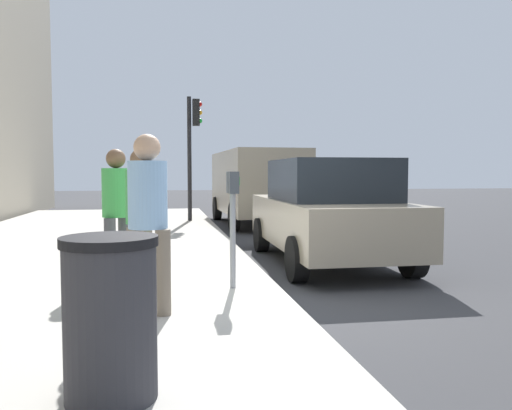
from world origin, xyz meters
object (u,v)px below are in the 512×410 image
Objects in this scene: parked_van_far at (256,183)px; traffic_signal at (193,138)px; pedestrian_bystander at (148,208)px; trash_bin at (111,318)px; parked_sedan_near at (327,211)px; parking_meter at (233,204)px; pedestrian_at_meter at (141,209)px; parking_officer at (117,203)px.

traffic_signal is at bearing 90.78° from parked_van_far.
trash_bin is (-1.96, 0.18, -0.54)m from pedestrian_bystander.
pedestrian_bystander is 4.28m from parked_sedan_near.
parking_meter is at bearing -4.21° from pedestrian_bystander.
parked_van_far is 12.24m from trash_bin.
trash_bin is at bearing -142.81° from pedestrian_bystander.
pedestrian_at_meter is 0.47× the size of traffic_signal.
parking_meter is 1.40× the size of trash_bin.
parking_meter is 0.79× the size of pedestrian_bystander.
parked_sedan_near reaches higher than trash_bin.
trash_bin is (-11.83, 3.08, -0.60)m from parked_van_far.
pedestrian_at_meter is at bearing 161.34° from parked_van_far.
traffic_signal is (9.84, -1.03, 1.38)m from pedestrian_bystander.
parking_officer is 0.48× the size of traffic_signal.
pedestrian_at_meter is 0.99m from pedestrian_bystander.
parking_meter is 9.03m from traffic_signal.
traffic_signal is (6.71, 1.87, 1.68)m from parked_sedan_near.
pedestrian_bystander is at bearing 174.04° from traffic_signal.
parking_officer is 8.30m from traffic_signal.
parked_van_far is (8.89, -3.00, 0.13)m from pedestrian_at_meter.
trash_bin is (-11.80, 1.20, -1.92)m from traffic_signal.
traffic_signal reaches higher than parking_officer.
parking_officer is at bearing 111.63° from parked_sedan_near.
parking_meter is at bearing 138.92° from parked_sedan_near.
parking_meter is at bearing 179.67° from traffic_signal.
pedestrian_at_meter reaches higher than trash_bin.
parking_meter is 9.15m from parked_van_far.
traffic_signal is 3.56× the size of trash_bin.
parked_van_far reaches higher than pedestrian_bystander.
parking_officer is 0.39× the size of parked_sedan_near.
trash_bin is at bearing 174.18° from traffic_signal.
parked_sedan_near reaches higher than parking_meter.
traffic_signal reaches higher than trash_bin.
pedestrian_bystander reaches higher than pedestrian_at_meter.
parked_sedan_near is (1.33, -3.35, -0.25)m from parking_officer.
parked_van_far is 5.20× the size of trash_bin.
pedestrian_bystander is (-0.98, -0.10, 0.08)m from pedestrian_at_meter.
parking_meter is at bearing 167.86° from parked_van_far.
pedestrian_bystander is 1.86m from parking_officer.
traffic_signal is (-0.03, 1.87, 1.32)m from parked_van_far.
parked_sedan_near is 0.84× the size of parked_van_far.
trash_bin is at bearing -62.19° from parking_officer.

